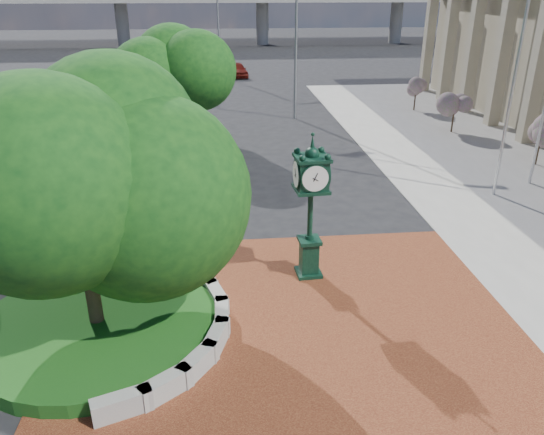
{
  "coord_description": "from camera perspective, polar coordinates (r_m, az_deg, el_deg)",
  "views": [
    {
      "loc": [
        -1.63,
        -11.75,
        8.31
      ],
      "look_at": [
        -0.33,
        1.5,
        2.41
      ],
      "focal_mm": 35.0,
      "sensor_mm": 36.0,
      "label": 1
    }
  ],
  "objects": [
    {
      "name": "planter_wall",
      "position": [
        14.28,
        -9.1,
        -10.7
      ],
      "size": [
        2.96,
        6.77,
        0.54
      ],
      "color": "#9E9B93",
      "rests_on": "ground"
    },
    {
      "name": "street_lamp_far",
      "position": [
        53.27,
        -5.59,
        20.83
      ],
      "size": [
        2.11,
        0.59,
        9.45
      ],
      "color": "slate",
      "rests_on": "ground"
    },
    {
      "name": "tree_planter",
      "position": [
        13.06,
        -20.18,
        1.82
      ],
      "size": [
        5.2,
        5.2,
        6.33
      ],
      "color": "#38281C",
      "rests_on": "ground"
    },
    {
      "name": "tree_street",
      "position": [
        30.27,
        -10.33,
        13.9
      ],
      "size": [
        4.4,
        4.4,
        5.45
      ],
      "color": "#38281C",
      "rests_on": "ground"
    },
    {
      "name": "ground",
      "position": [
        14.49,
        1.92,
        -11.11
      ],
      "size": [
        200.0,
        200.0,
        0.0
      ],
      "primitive_type": "plane",
      "color": "black",
      "rests_on": "ground"
    },
    {
      "name": "parked_car",
      "position": [
        52.99,
        -3.8,
        15.58
      ],
      "size": [
        2.29,
        4.18,
        1.35
      ],
      "primitive_type": "imported",
      "rotation": [
        0.0,
        0.0,
        0.18
      ],
      "color": "#54110C",
      "rests_on": "ground"
    },
    {
      "name": "shrub_mid",
      "position": [
        33.99,
        19.06,
        11.24
      ],
      "size": [
        1.2,
        1.2,
        2.2
      ],
      "color": "#38281C",
      "rests_on": "ground"
    },
    {
      "name": "shrub_far",
      "position": [
        39.39,
        15.24,
        13.29
      ],
      "size": [
        1.2,
        1.2,
        2.2
      ],
      "color": "#38281C",
      "rests_on": "ground"
    },
    {
      "name": "street_lamp_near",
      "position": [
        35.26,
        2.98,
        19.24
      ],
      "size": [
        2.03,
        0.82,
        9.3
      ],
      "color": "slate",
      "rests_on": "ground"
    },
    {
      "name": "plaza",
      "position": [
        13.68,
        2.47,
        -13.43
      ],
      "size": [
        12.0,
        12.0,
        0.04
      ],
      "primitive_type": "cube",
      "color": "maroon",
      "rests_on": "ground"
    },
    {
      "name": "grass_bed",
      "position": [
        14.67,
        -18.21,
        -11.03
      ],
      "size": [
        6.1,
        6.1,
        0.4
      ],
      "primitive_type": "cylinder",
      "color": "#164714",
      "rests_on": "ground"
    },
    {
      "name": "flagpole_a",
      "position": [
        23.32,
        24.96,
        15.31
      ],
      "size": [
        1.61,
        0.86,
        11.07
      ],
      "color": "silver",
      "rests_on": "ground"
    },
    {
      "name": "shrub_near",
      "position": [
        29.21,
        27.0,
        8.03
      ],
      "size": [
        1.2,
        1.2,
        2.2
      ],
      "color": "#38281C",
      "rests_on": "ground"
    },
    {
      "name": "post_clock",
      "position": [
        15.53,
        4.17,
        1.67
      ],
      "size": [
        0.99,
        0.99,
        4.46
      ],
      "color": "black",
      "rests_on": "ground"
    }
  ]
}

